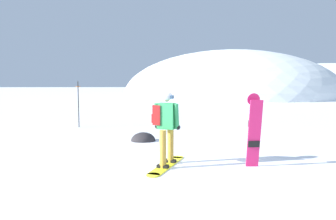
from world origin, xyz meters
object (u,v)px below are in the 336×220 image
piste_marker_near (78,101)px  spare_snowboard (254,130)px  snowboarder_main (166,125)px  rock_dark (143,141)px

piste_marker_near → spare_snowboard: bearing=-49.3°
snowboarder_main → rock_dark: snowboarder_main is taller
rock_dark → spare_snowboard: bearing=-51.1°
snowboarder_main → rock_dark: bearing=102.0°
snowboarder_main → spare_snowboard: 1.95m
snowboarder_main → spare_snowboard: bearing=-6.7°
snowboarder_main → piste_marker_near: size_ratio=0.86×
piste_marker_near → rock_dark: 4.39m
snowboarder_main → piste_marker_near: (-3.49, 6.08, 0.22)m
piste_marker_near → snowboarder_main: bearing=-60.2°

